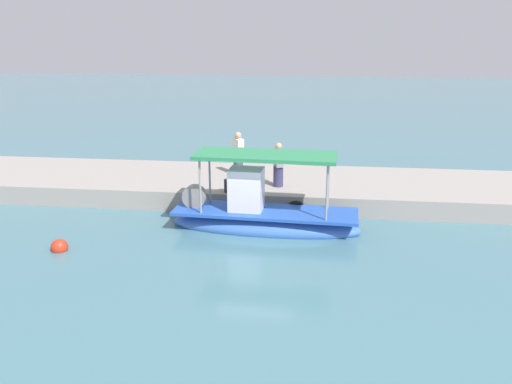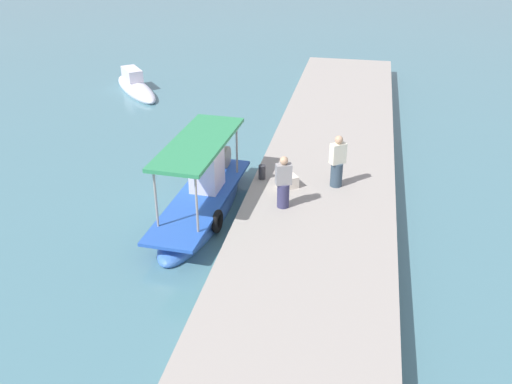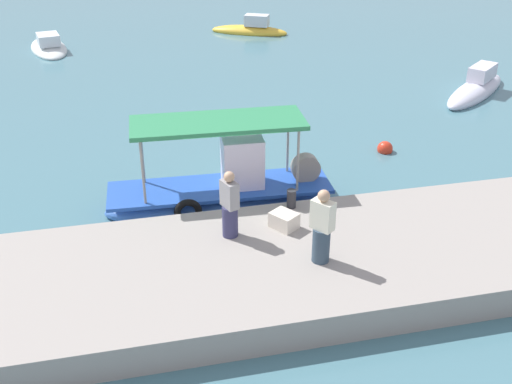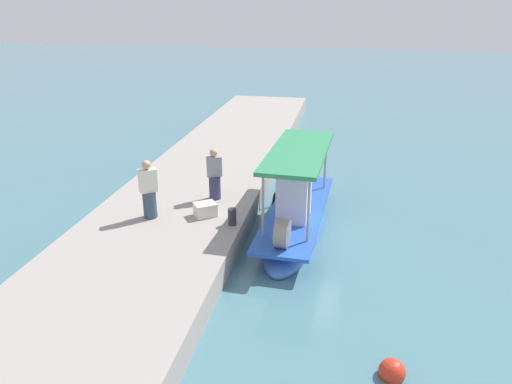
% 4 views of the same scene
% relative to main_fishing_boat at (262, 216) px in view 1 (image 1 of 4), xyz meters
% --- Properties ---
extents(ground_plane, '(120.00, 120.00, 0.00)m').
position_rel_main_fishing_boat_xyz_m(ground_plane, '(0.12, 0.26, -0.47)').
color(ground_plane, slate).
extents(dock_quay, '(36.00, 4.71, 0.73)m').
position_rel_main_fishing_boat_xyz_m(dock_quay, '(0.12, -3.75, -0.10)').
color(dock_quay, '#9B948D').
rests_on(dock_quay, ground_plane).
extents(main_fishing_boat, '(6.45, 1.94, 2.95)m').
position_rel_main_fishing_boat_xyz_m(main_fishing_boat, '(0.00, 0.00, 0.00)').
color(main_fishing_boat, '#3C6EC3').
rests_on(main_fishing_boat, ground_plane).
extents(fisherman_near_bollard, '(0.55, 0.56, 1.77)m').
position_rel_main_fishing_boat_xyz_m(fisherman_near_bollard, '(1.43, -4.17, 1.06)').
color(fisherman_near_bollard, '#344758').
rests_on(fisherman_near_bollard, dock_quay).
extents(fisherman_by_crate, '(0.48, 0.54, 1.68)m').
position_rel_main_fishing_boat_xyz_m(fisherman_by_crate, '(-0.32, -2.67, 1.02)').
color(fisherman_by_crate, '#36355C').
rests_on(fisherman_by_crate, dock_quay).
extents(mooring_bollard, '(0.24, 0.24, 0.49)m').
position_rel_main_fishing_boat_xyz_m(mooring_bollard, '(1.46, -1.68, 0.51)').
color(mooring_bollard, '#2D2D33').
rests_on(mooring_bollard, dock_quay).
extents(cargo_crate, '(0.76, 0.79, 0.39)m').
position_rel_main_fishing_boat_xyz_m(cargo_crate, '(1.02, -2.61, 0.46)').
color(cargo_crate, beige).
rests_on(cargo_crate, dock_quay).
extents(marker_buoy, '(0.52, 0.52, 0.52)m').
position_rel_main_fishing_boat_xyz_m(marker_buoy, '(5.93, 2.55, -0.37)').
color(marker_buoy, red).
rests_on(marker_buoy, ground_plane).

